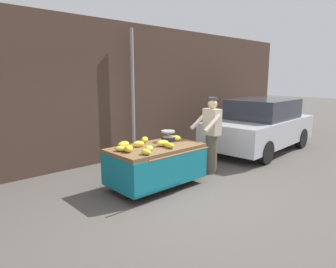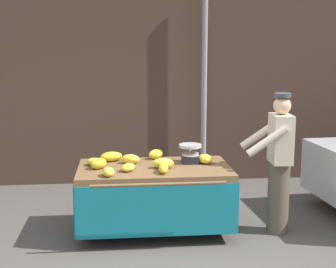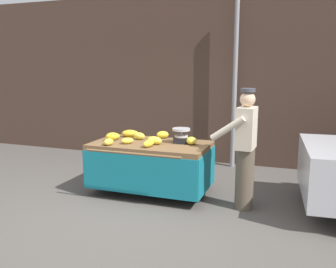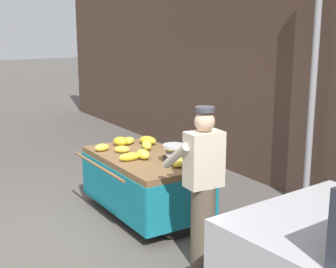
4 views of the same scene
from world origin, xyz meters
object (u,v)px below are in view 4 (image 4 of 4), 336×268
object	(u,v)px
banana_bunch_1	(122,149)
banana_bunch_3	(143,154)
banana_bunch_6	(148,140)
banana_cart	(145,172)
banana_bunch_9	(179,162)
vendor_person	(203,187)
banana_bunch_5	(174,148)
weighing_scale	(174,154)
banana_bunch_8	(102,147)
street_pole	(313,89)
banana_bunch_2	(129,157)
banana_bunch_4	(121,141)
banana_bunch_7	(147,145)
banana_bunch_0	(128,141)

from	to	relation	value
banana_bunch_1	banana_bunch_3	bearing A→B (deg)	12.64
banana_bunch_6	banana_cart	bearing A→B (deg)	-33.08
banana_bunch_9	vendor_person	xyz separation A→B (m)	(0.85, -0.26, -0.01)
banana_bunch_5	banana_cart	bearing A→B (deg)	-96.56
weighing_scale	banana_bunch_6	xyz separation A→B (m)	(-0.98, 0.19, -0.06)
banana_bunch_8	weighing_scale	bearing A→B (deg)	27.73
banana_bunch_6	banana_bunch_9	bearing A→B (deg)	-11.39
street_pole	banana_cart	size ratio (longest dim) A/B	1.81
banana_bunch_3	vendor_person	size ratio (longest dim) A/B	0.15
vendor_person	banana_bunch_3	bearing A→B (deg)	177.22
weighing_scale	banana_bunch_6	bearing A→B (deg)	169.17
banana_bunch_2	banana_bunch_5	xyz separation A→B (m)	(-0.04, 0.69, 0.01)
banana_bunch_2	banana_bunch_4	size ratio (longest dim) A/B	1.29
banana_bunch_2	banana_bunch_7	bearing A→B (deg)	128.54
banana_bunch_5	banana_bunch_4	bearing A→B (deg)	-148.29
banana_bunch_0	street_pole	bearing A→B (deg)	49.35
banana_bunch_9	banana_cart	bearing A→B (deg)	-170.65
banana_bunch_8	banana_bunch_9	distance (m)	1.27
banana_bunch_5	banana_bunch_8	size ratio (longest dim) A/B	0.99
weighing_scale	banana_bunch_9	xyz separation A→B (m)	(0.18, -0.05, -0.06)
banana_bunch_9	banana_bunch_1	bearing A→B (deg)	-163.43
banana_bunch_7	banana_bunch_8	size ratio (longest dim) A/B	1.07
banana_bunch_0	banana_bunch_4	bearing A→B (deg)	-75.34
banana_bunch_4	vendor_person	world-z (taller)	vendor_person
banana_cart	banana_bunch_7	size ratio (longest dim) A/B	8.23
banana_bunch_2	banana_bunch_0	bearing A→B (deg)	153.55
banana_bunch_2	banana_bunch_9	bearing A→B (deg)	34.80
banana_bunch_0	banana_bunch_9	size ratio (longest dim) A/B	1.25
banana_bunch_0	banana_bunch_3	bearing A→B (deg)	-14.09
banana_bunch_4	banana_bunch_3	bearing A→B (deg)	-4.54
banana_bunch_3	banana_bunch_6	distance (m)	0.75
banana_bunch_7	vendor_person	distance (m)	1.80
street_pole	banana_bunch_3	world-z (taller)	street_pole
banana_bunch_1	banana_bunch_5	distance (m)	0.69
banana_bunch_5	banana_bunch_7	bearing A→B (deg)	-144.87
banana_bunch_4	banana_bunch_7	world-z (taller)	banana_bunch_4
banana_bunch_9	weighing_scale	bearing A→B (deg)	165.63
banana_bunch_4	banana_bunch_6	distance (m)	0.39
banana_bunch_8	banana_bunch_9	bearing A→B (deg)	22.11
banana_bunch_7	banana_bunch_9	world-z (taller)	banana_bunch_7
banana_bunch_2	banana_bunch_3	distance (m)	0.19
banana_bunch_2	banana_bunch_6	size ratio (longest dim) A/B	0.98
banana_cart	banana_bunch_0	size ratio (longest dim) A/B	6.91
banana_cart	vendor_person	size ratio (longest dim) A/B	1.08
banana_cart	street_pole	bearing A→B (deg)	64.92
weighing_scale	banana_bunch_3	distance (m)	0.44
banana_bunch_4	banana_bunch_9	bearing A→B (deg)	5.76
banana_cart	banana_bunch_6	bearing A→B (deg)	146.92
weighing_scale	banana_bunch_1	bearing A→B (deg)	-156.91
banana_cart	banana_bunch_6	distance (m)	0.68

